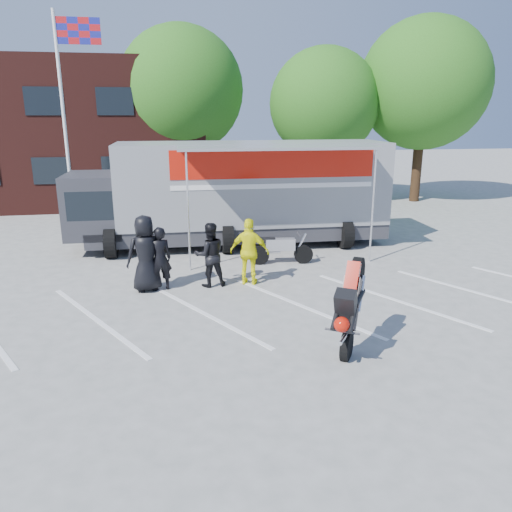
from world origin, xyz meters
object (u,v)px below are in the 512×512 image
object	(u,v)px
tree_right	(424,84)
transporter_truck	(239,244)
tree_mid	(324,104)
spectator_leather_a	(146,254)
flagpole	(69,97)
spectator_hivis	(250,252)
spectator_leather_c	(210,255)
parked_motorcycle	(281,264)
stunt_bike_rider	(352,344)
spectator_leather_b	(160,259)
tree_left	(181,90)

from	to	relation	value
tree_right	transporter_truck	xyz separation A→B (m)	(-10.46, -7.39, -5.88)
tree_mid	spectator_leather_a	distance (m)	15.38
flagpole	tree_mid	world-z (taller)	flagpole
transporter_truck	spectator_hivis	distance (m)	4.38
spectator_leather_a	spectator_leather_c	size ratio (longest dim) A/B	1.16
parked_motorcycle	stunt_bike_rider	size ratio (longest dim) A/B	0.98
stunt_bike_rider	spectator_leather_b	world-z (taller)	spectator_leather_b
spectator_leather_b	spectator_leather_c	bearing A→B (deg)	171.31
flagpole	parked_motorcycle	bearing A→B (deg)	-39.11
tree_right	spectator_leather_a	xyz separation A→B (m)	(-13.51, -11.69, -4.87)
flagpole	spectator_leather_a	distance (m)	8.69
parked_motorcycle	spectator_leather_b	size ratio (longest dim) A/B	1.17
spectator_leather_b	spectator_hivis	world-z (taller)	spectator_hivis
tree_left	spectator_leather_a	xyz separation A→B (m)	(-1.51, -13.19, -4.56)
stunt_bike_rider	spectator_leather_a	size ratio (longest dim) A/B	1.01
spectator_leather_a	tree_right	bearing A→B (deg)	-153.05
spectator_leather_b	parked_motorcycle	bearing A→B (deg)	-167.21
transporter_truck	spectator_hivis	world-z (taller)	spectator_hivis
transporter_truck	parked_motorcycle	xyz separation A→B (m)	(0.96, -2.60, 0.00)
parked_motorcycle	spectator_leather_a	bearing A→B (deg)	118.42
tree_mid	spectator_leather_b	bearing A→B (deg)	-123.76
tree_mid	parked_motorcycle	distance (m)	12.43
tree_mid	spectator_leather_c	world-z (taller)	tree_mid
tree_mid	tree_right	bearing A→B (deg)	-5.71
spectator_leather_a	transporter_truck	bearing A→B (deg)	-139.23
spectator_leather_a	spectator_leather_c	bearing A→B (deg)	168.60
tree_mid	spectator_hivis	distance (m)	14.05
transporter_truck	spectator_leather_a	distance (m)	5.37
tree_mid	transporter_truck	world-z (taller)	tree_mid
tree_mid	stunt_bike_rider	world-z (taller)	tree_mid
transporter_truck	parked_motorcycle	distance (m)	2.77
tree_mid	spectator_leather_a	xyz separation A→B (m)	(-8.51, -12.19, -3.94)
flagpole	tree_mid	bearing A→B (deg)	23.97
stunt_bike_rider	tree_right	bearing A→B (deg)	91.19
tree_left	spectator_leather_b	world-z (taller)	tree_left
tree_left	transporter_truck	xyz separation A→B (m)	(1.54, -8.89, -5.57)
stunt_bike_rider	flagpole	bearing A→B (deg)	153.60
parked_motorcycle	spectator_hivis	xyz separation A→B (m)	(-1.28, -1.67, 0.91)
tree_mid	spectator_leather_c	xyz separation A→B (m)	(-6.85, -12.12, -4.07)
transporter_truck	parked_motorcycle	bearing A→B (deg)	-68.52
flagpole	tree_left	xyz separation A→B (m)	(4.24, 6.00, 0.51)
tree_right	spectator_leather_a	bearing A→B (deg)	-139.13
parked_motorcycle	tree_left	bearing A→B (deg)	17.61
tree_mid	parked_motorcycle	size ratio (longest dim) A/B	3.86
tree_right	spectator_hivis	world-z (taller)	tree_right
flagpole	transporter_truck	xyz separation A→B (m)	(5.78, -2.89, -5.05)
spectator_leather_b	spectator_leather_c	xyz separation A→B (m)	(1.31, 0.09, 0.02)
spectator_hivis	tree_left	bearing A→B (deg)	-64.22
tree_left	transporter_truck	world-z (taller)	tree_left
spectator_leather_c	tree_right	bearing A→B (deg)	-142.50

